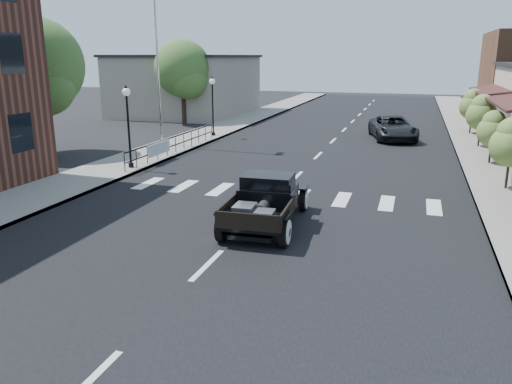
% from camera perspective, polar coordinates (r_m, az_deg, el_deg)
% --- Properties ---
extents(ground, '(120.00, 120.00, 0.00)m').
position_cam_1_polar(ground, '(15.38, -1.23, -4.15)').
color(ground, black).
rests_on(ground, ground).
extents(road, '(14.00, 80.00, 0.02)m').
position_cam_1_polar(road, '(29.55, 8.18, 5.19)').
color(road, black).
rests_on(road, ground).
extents(road_markings, '(12.00, 60.00, 0.06)m').
position_cam_1_polar(road_markings, '(24.72, 6.24, 3.26)').
color(road_markings, silver).
rests_on(road_markings, ground).
extents(sidewalk_left, '(3.00, 80.00, 0.15)m').
position_cam_1_polar(sidewalk_left, '(32.01, -7.07, 6.12)').
color(sidewalk_left, gray).
rests_on(sidewalk_left, ground).
extents(sidewalk_right, '(3.00, 80.00, 0.15)m').
position_cam_1_polar(sidewalk_right, '(29.41, 24.77, 4.02)').
color(sidewalk_right, gray).
rests_on(sidewalk_right, ground).
extents(low_building_left, '(10.00, 12.00, 5.00)m').
position_cam_1_polar(low_building_left, '(46.21, -7.88, 11.91)').
color(low_building_left, gray).
rests_on(low_building_left, ground).
extents(railing, '(0.08, 10.00, 1.00)m').
position_cam_1_polar(railing, '(26.95, -9.18, 5.56)').
color(railing, black).
rests_on(railing, sidewalk_left).
extents(banner, '(0.04, 2.20, 0.60)m').
position_cam_1_polar(banner, '(25.21, -11.02, 4.34)').
color(banner, silver).
rests_on(banner, sidewalk_left).
extents(lamp_post_b, '(0.36, 0.36, 3.72)m').
position_cam_1_polar(lamp_post_b, '(23.44, -14.36, 7.21)').
color(lamp_post_b, black).
rests_on(lamp_post_b, sidewalk_left).
extents(lamp_post_c, '(0.36, 0.36, 3.72)m').
position_cam_1_polar(lamp_post_c, '(32.31, -4.97, 9.73)').
color(lamp_post_c, black).
rests_on(lamp_post_c, sidewalk_left).
extents(flagpole, '(0.12, 0.12, 12.03)m').
position_cam_1_polar(flagpole, '(29.25, -11.32, 17.07)').
color(flagpole, silver).
rests_on(flagpole, sidewalk_left).
extents(big_tree_near, '(4.82, 4.82, 7.08)m').
position_cam_1_polar(big_tree_near, '(28.70, -23.58, 10.90)').
color(big_tree_near, '#3D6129').
rests_on(big_tree_near, ground).
extents(big_tree_far, '(4.33, 4.33, 6.36)m').
position_cam_1_polar(big_tree_far, '(39.69, -8.34, 12.35)').
color(big_tree_far, '#3D6129').
rests_on(big_tree_far, ground).
extents(small_tree_b, '(1.59, 1.59, 2.65)m').
position_cam_1_polar(small_tree_b, '(21.43, 27.03, 3.84)').
color(small_tree_b, '#5C7636').
rests_on(small_tree_b, sidewalk_right).
extents(small_tree_c, '(1.45, 1.45, 2.42)m').
position_cam_1_polar(small_tree_c, '(26.32, 25.36, 5.62)').
color(small_tree_c, '#5C7636').
rests_on(small_tree_c, sidewalk_right).
extents(small_tree_d, '(1.69, 1.69, 2.81)m').
position_cam_1_polar(small_tree_d, '(31.03, 24.31, 7.37)').
color(small_tree_d, '#5C7636').
rests_on(small_tree_d, sidewalk_right).
extents(small_tree_e, '(1.68, 1.68, 2.81)m').
position_cam_1_polar(small_tree_e, '(36.12, 23.45, 8.40)').
color(small_tree_e, '#5C7636').
rests_on(small_tree_e, sidewalk_right).
extents(hotrod_pickup, '(2.44, 4.81, 1.63)m').
position_cam_1_polar(hotrod_pickup, '(15.35, 1.20, -0.99)').
color(hotrod_pickup, black).
rests_on(hotrod_pickup, ground).
extents(second_car, '(3.57, 5.67, 1.46)m').
position_cam_1_polar(second_car, '(32.78, 15.37, 7.07)').
color(second_car, black).
rests_on(second_car, ground).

